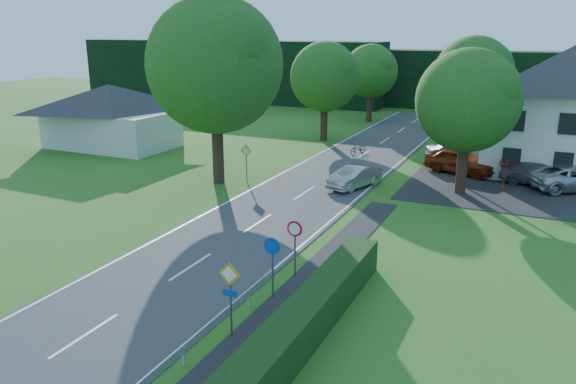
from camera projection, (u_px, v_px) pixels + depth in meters
The scene contains 27 objects.
road at pixel (275, 212), 30.33m from camera, with size 7.00×80.00×0.04m, color #38383A.
parking_pad at pixel (526, 180), 36.82m from camera, with size 14.00×16.00×0.04m, color black.
line_edge_left at pixel (224, 204), 31.63m from camera, with size 0.12×80.00×0.01m, color white.
line_edge_right at pixel (332, 220), 29.01m from camera, with size 0.12×80.00×0.01m, color white.
line_centre at pixel (275, 212), 30.32m from camera, with size 0.12×80.00×0.01m, color white, non-canonical shape.
tree_main at pixel (216, 92), 34.60m from camera, with size 9.40×9.40×11.64m, color #235419, non-canonical shape.
tree_left_far at pixel (324, 92), 48.57m from camera, with size 7.00×7.00×8.58m, color #235419, non-canonical shape.
tree_right_far at pixel (472, 93), 45.41m from camera, with size 7.40×7.40×9.09m, color #235419, non-canonical shape.
tree_left_back at pixel (370, 83), 58.89m from camera, with size 6.60×6.60×8.07m, color #235419, non-canonical shape.
tree_right_back at pixel (471, 92), 53.00m from camera, with size 6.20×6.20×7.56m, color #235419, non-canonical shape.
tree_right_mid at pixel (466, 123), 32.68m from camera, with size 7.00×7.00×8.58m, color #235419, non-canonical shape.
treeline_left at pixel (226, 70), 77.08m from camera, with size 44.00×6.00×8.00m, color black.
treeline_right at pixel (507, 82), 66.21m from camera, with size 30.00×5.00×7.00m, color black.
bungalow_left at pixel (111, 115), 46.34m from camera, with size 11.00×6.50×5.20m.
house_white at pixel (568, 109), 37.40m from camera, with size 10.60×8.40×8.60m.
streetlight at pixel (463, 115), 34.55m from camera, with size 2.03×0.18×8.00m.
sign_priority_right at pixel (230, 286), 17.62m from camera, with size 0.78×0.09×2.59m.
sign_roundabout at pixel (272, 256), 20.27m from camera, with size 0.64×0.08×2.37m.
sign_speed_limit at pixel (295, 235), 21.98m from camera, with size 0.64×0.11×2.37m.
sign_priority_left at pixel (246, 156), 36.00m from camera, with size 0.78×0.09×2.44m.
moving_car at pixel (355, 177), 34.81m from camera, with size 1.41×4.05×1.33m, color #B6B5BA.
motorcycle at pixel (358, 149), 44.07m from camera, with size 0.58×1.67×0.88m, color black.
parked_car_red at pixel (461, 161), 38.16m from camera, with size 1.97×4.89×1.67m, color maroon.
parked_car_silver_a at pixel (462, 152), 40.85m from camera, with size 1.78×5.11×1.68m, color #B3B3B8.
parked_car_grey at pixel (540, 174), 35.36m from camera, with size 1.95×4.81×1.39m, color #57585D.
parked_car_silver_b at pixel (575, 178), 34.26m from camera, with size 2.52×5.47×1.52m, color silver.
parasol at pixel (505, 175), 33.94m from camera, with size 2.25×2.29×2.06m, color #B12F0E.
Camera 1 is at (12.71, -5.86, 9.58)m, focal length 35.00 mm.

